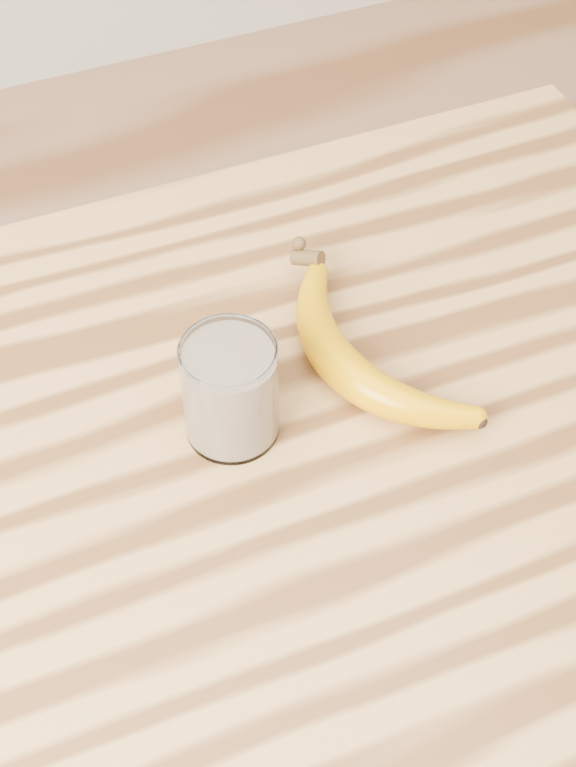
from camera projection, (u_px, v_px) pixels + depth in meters
name	position (u px, v px, depth m)	size (l,w,h in m)	color
room	(93.00, 10.00, 0.52)	(4.04, 4.04, 2.70)	#9B7150
table	(184.00, 597.00, 0.96)	(1.20, 0.80, 0.90)	#AC7D44
smoothie_glass	(230.00, 391.00, 0.88)	(0.08, 0.08, 0.10)	white
banana	(342.00, 369.00, 0.94)	(0.12, 0.33, 0.04)	#C68600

